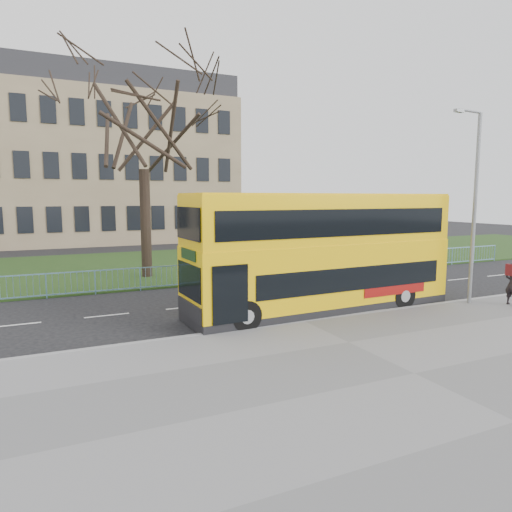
{
  "coord_description": "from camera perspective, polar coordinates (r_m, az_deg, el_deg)",
  "views": [
    {
      "loc": [
        -7.87,
        -14.71,
        4.32
      ],
      "look_at": [
        -0.63,
        1.0,
        2.1
      ],
      "focal_mm": 32.0,
      "sensor_mm": 36.0,
      "label": 1
    }
  ],
  "objects": [
    {
      "name": "pavement",
      "position": [
        11.97,
        19.16,
        -13.96
      ],
      "size": [
        80.0,
        10.5,
        0.12
      ],
      "primitive_type": "cube",
      "color": "slate",
      "rests_on": "ground"
    },
    {
      "name": "civic_building",
      "position": [
        49.86,
        -21.77,
        9.86
      ],
      "size": [
        30.0,
        15.0,
        14.0
      ],
      "primitive_type": "cube",
      "color": "#857154",
      "rests_on": "ground"
    },
    {
      "name": "guard_railing",
      "position": [
        23.02,
        -4.43,
        -2.15
      ],
      "size": [
        40.0,
        0.12,
        1.1
      ],
      "primitive_type": null,
      "color": "#679AB8",
      "rests_on": "ground"
    },
    {
      "name": "yellow_bus",
      "position": [
        17.36,
        8.33,
        0.76
      ],
      "size": [
        10.62,
        2.92,
        4.41
      ],
      "rotation": [
        0.0,
        0.0,
        0.04
      ],
      "color": "yellow",
      "rests_on": "ground"
    },
    {
      "name": "bare_tree",
      "position": [
        25.31,
        -13.9,
        12.96
      ],
      "size": [
        9.56,
        9.56,
        13.66
      ],
      "primitive_type": null,
      "color": "black",
      "rests_on": "grass_verge"
    },
    {
      "name": "grass_verge",
      "position": [
        30.36,
        -9.49,
        -0.91
      ],
      "size": [
        80.0,
        15.4,
        0.08
      ],
      "primitive_type": "cube",
      "color": "#1C3B15",
      "rests_on": "ground"
    },
    {
      "name": "kerb",
      "position": [
        15.91,
        5.96,
        -8.24
      ],
      "size": [
        80.0,
        0.2,
        0.14
      ],
      "primitive_type": "cube",
      "color": "gray",
      "rests_on": "ground"
    },
    {
      "name": "street_lamp",
      "position": [
        19.82,
        25.56,
        6.28
      ],
      "size": [
        1.58,
        0.32,
        7.47
      ],
      "rotation": [
        0.0,
        0.0,
        0.11
      ],
      "color": "gray",
      "rests_on": "pavement"
    },
    {
      "name": "ground",
      "position": [
        17.23,
        3.31,
        -7.23
      ],
      "size": [
        120.0,
        120.0,
        0.0
      ],
      "primitive_type": "plane",
      "color": "black",
      "rests_on": "ground"
    }
  ]
}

